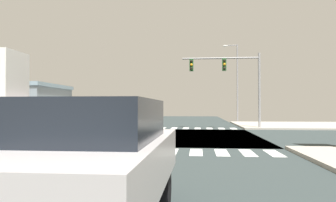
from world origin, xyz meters
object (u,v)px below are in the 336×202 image
traffic_signal_mast (229,73)px  sedan_leading_3 (96,157)px  bank_building (11,104)px  sedan_farside_1 (146,112)px  street_lamp (235,77)px

traffic_signal_mast → sedan_leading_3: traffic_signal_mast is taller
bank_building → sedan_leading_3: (19.95, -30.50, -1.09)m
traffic_signal_mast → sedan_farside_1: size_ratio=1.50×
traffic_signal_mast → bank_building: 25.11m
sedan_farside_1 → traffic_signal_mast: bearing=114.8°
bank_building → sedan_farside_1: (12.95, 15.76, -1.09)m
sedan_farside_1 → sedan_leading_3: 46.78m
sedan_leading_3 → street_lamp: bearing=80.5°
traffic_signal_mast → bank_building: size_ratio=0.52×
street_lamp → bank_building: size_ratio=0.73×
sedan_leading_3 → sedan_farside_1: bearing=98.6°
street_lamp → sedan_farside_1: bearing=135.3°
sedan_farside_1 → sedan_leading_3: bearing=98.6°
traffic_signal_mast → street_lamp: size_ratio=0.70×
sedan_farside_1 → sedan_leading_3: same height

